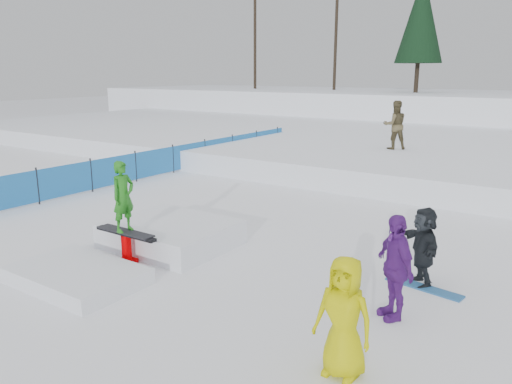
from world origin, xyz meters
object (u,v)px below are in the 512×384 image
Objects in this scene: walker_olive at (395,125)px; spectator_purple at (395,267)px; spectator_yellow at (344,317)px; safety_fence at (173,159)px; spectator_dark at (423,246)px; jib_rail_feature at (148,241)px.

walker_olive is 1.13× the size of spectator_purple.
walker_olive is at bearing 108.19° from spectator_yellow.
spectator_purple reaches higher than safety_fence.
safety_fence is 13.91m from spectator_yellow.
safety_fence is 9.41× the size of spectator_purple.
spectator_purple is at bearing 73.42° from walker_olive.
spectator_dark is (0.00, 1.54, -0.12)m from spectator_purple.
spectator_yellow is (11.00, -8.51, 0.25)m from safety_fence.
spectator_purple is 1.54m from spectator_dark.
walker_olive reaches higher than spectator_dark.
safety_fence is 12.85m from spectator_purple.
jib_rail_feature is (-0.96, -12.46, -1.45)m from walker_olive.
safety_fence is 8.35× the size of walker_olive.
safety_fence is at bearing -167.96° from spectator_purple.
safety_fence is 8.83m from walker_olive.
safety_fence is at bearing 4.00° from walker_olive.
walker_olive is at bearing 85.60° from jib_rail_feature.
safety_fence is 12.12m from spectator_dark.
spectator_yellow is 0.36× the size of jib_rail_feature.
walker_olive is 13.01m from spectator_purple.
safety_fence is 8.95m from jib_rail_feature.
walker_olive is 1.19× the size of spectator_yellow.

